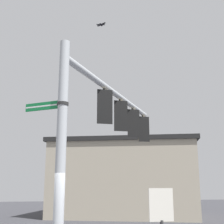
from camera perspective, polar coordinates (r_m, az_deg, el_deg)
signal_pole at (r=8.17m, az=-9.36°, el=-7.05°), size 0.27×0.27×6.13m
mast_arm at (r=12.13m, az=0.78°, el=3.23°), size 4.63×6.53×0.21m
traffic_light_nearest_pole at (r=10.89m, az=-1.53°, el=0.80°), size 0.54×0.49×1.31m
traffic_light_mid_inner at (r=12.29m, az=1.42°, el=-0.86°), size 0.54×0.49×1.31m
traffic_light_mid_outer at (r=13.73m, az=3.76°, el=-2.17°), size 0.54×0.49×1.31m
traffic_light_arm_end at (r=15.20m, az=5.66°, el=-3.23°), size 0.54×0.49×1.31m
street_name_sign at (r=8.57m, az=-10.92°, el=1.25°), size 1.15×0.85×0.22m
bird_flying at (r=14.59m, az=-2.03°, el=15.76°), size 0.40×0.32×0.10m
storefront_building at (r=24.28m, az=2.39°, el=-12.08°), size 12.52×11.11×5.49m
historical_marker at (r=7.77m, az=9.11°, el=-19.02°), size 0.60×0.08×2.13m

